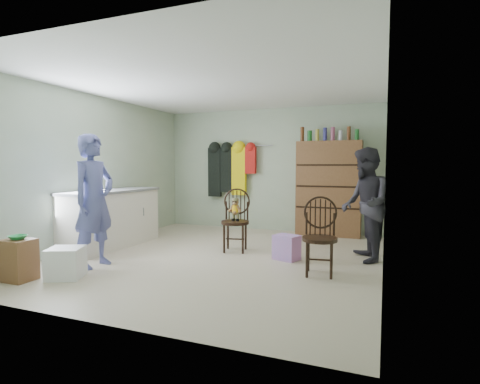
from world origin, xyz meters
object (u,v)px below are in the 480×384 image
at_px(chair_front, 236,216).
at_px(dresser, 329,188).
at_px(counter, 112,218).
at_px(chair_far, 320,233).

height_order(chair_front, dresser, dresser).
distance_m(counter, dresser, 3.96).
distance_m(counter, chair_far, 3.48).
relative_size(counter, chair_front, 1.90).
height_order(counter, dresser, dresser).
bearing_deg(counter, chair_far, -5.48).
bearing_deg(chair_front, chair_far, -40.80).
xyz_separation_m(counter, dresser, (3.20, 2.30, 0.44)).
xyz_separation_m(counter, chair_front, (2.02, 0.46, 0.08)).
relative_size(counter, dresser, 0.90).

